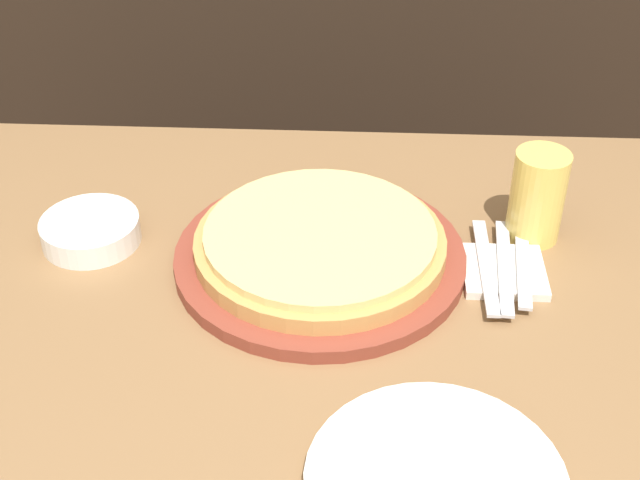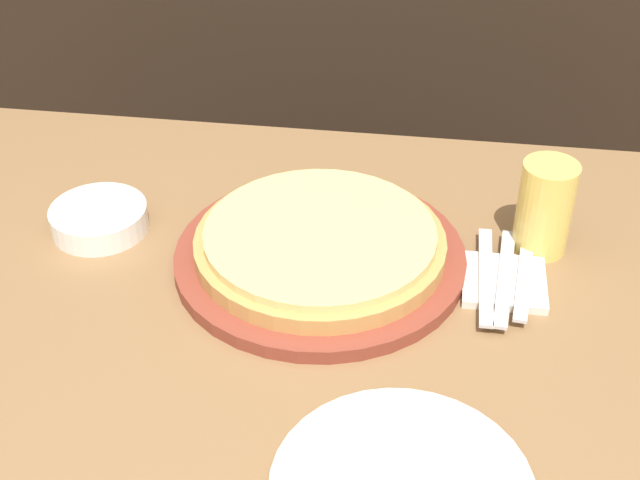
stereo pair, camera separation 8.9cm
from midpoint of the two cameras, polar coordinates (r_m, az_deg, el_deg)
pizza_on_board at (r=1.21m, az=2.11°, el=-0.62°), size 0.40×0.40×0.06m
beer_glass at (r=1.26m, az=16.21°, el=2.18°), size 0.08×0.08×0.13m
side_bowl at (r=1.31m, az=-12.08°, el=1.30°), size 0.14×0.14×0.04m
napkin_stack at (r=1.22m, az=13.77°, el=-2.69°), size 0.11×0.11×0.01m
fork at (r=1.21m, az=12.65°, el=-2.28°), size 0.02×0.21×0.00m
dinner_knife at (r=1.21m, az=13.82°, el=-2.37°), size 0.03×0.21×0.00m
spoon at (r=1.22m, az=14.99°, el=-2.46°), size 0.04×0.18×0.00m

